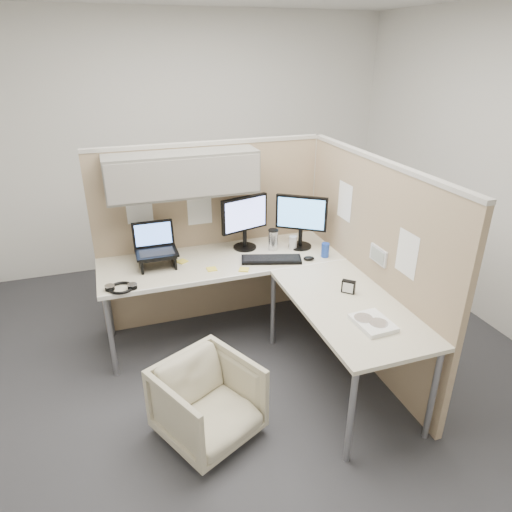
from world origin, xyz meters
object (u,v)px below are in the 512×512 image
object	(u,v)px
office_chair	(208,399)
monitor_left	(245,218)
keyboard	(271,259)
desk	(264,281)

from	to	relation	value
office_chair	monitor_left	bearing A→B (deg)	36.20
office_chair	keyboard	bearing A→B (deg)	23.86
desk	monitor_left	size ratio (longest dim) A/B	4.29
monitor_left	keyboard	bearing A→B (deg)	-84.59
desk	monitor_left	world-z (taller)	monitor_left
monitor_left	keyboard	size ratio (longest dim) A/B	0.95
monitor_left	keyboard	world-z (taller)	monitor_left
office_chair	keyboard	world-z (taller)	keyboard
office_chair	monitor_left	xyz separation A→B (m)	(0.65, 1.25, 0.71)
office_chair	desk	bearing A→B (deg)	21.38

